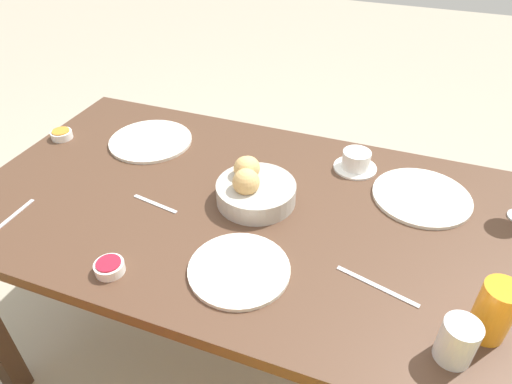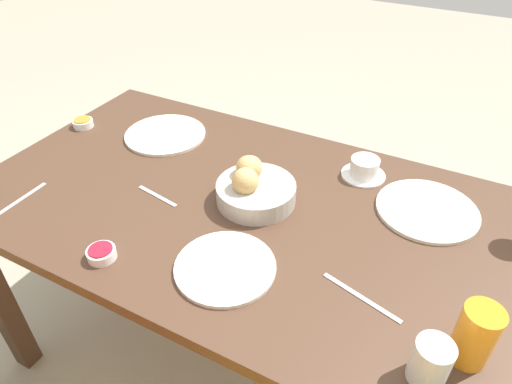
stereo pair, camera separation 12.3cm
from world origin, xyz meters
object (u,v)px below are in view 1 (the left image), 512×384
(jam_bowl_honey, at_px, (62,134))
(fork_silver, at_px, (6,222))
(plate_near_left, at_px, (422,197))
(coffee_cup, at_px, (356,161))
(knife_silver, at_px, (377,286))
(plate_near_right, at_px, (151,141))
(bread_basket, at_px, (253,187))
(spoon_coffee, at_px, (155,204))
(juice_glass, at_px, (494,311))
(plate_far_center, at_px, (239,269))
(jam_bowl_berry, at_px, (109,267))
(water_tumbler, at_px, (457,341))

(jam_bowl_honey, height_order, fork_silver, jam_bowl_honey)
(plate_near_left, xyz_separation_m, coffee_cup, (0.20, -0.08, 0.02))
(fork_silver, bearing_deg, knife_silver, -172.77)
(plate_near_right, relative_size, fork_silver, 1.38)
(bread_basket, relative_size, spoon_coffee, 1.49)
(plate_near_right, xyz_separation_m, coffee_cup, (-0.66, -0.08, 0.02))
(plate_near_left, distance_m, juice_glass, 0.44)
(plate_near_left, distance_m, fork_silver, 1.11)
(plate_near_right, height_order, juice_glass, juice_glass)
(bread_basket, xyz_separation_m, plate_near_left, (-0.43, -0.17, -0.04))
(plate_far_center, bearing_deg, jam_bowl_honey, -23.91)
(plate_near_left, distance_m, plate_near_right, 0.86)
(plate_far_center, height_order, jam_bowl_honey, jam_bowl_honey)
(coffee_cup, distance_m, knife_silver, 0.46)
(bread_basket, bearing_deg, plate_far_center, 103.85)
(plate_near_left, relative_size, fork_silver, 1.38)
(coffee_cup, distance_m, fork_silver, 0.98)
(fork_silver, bearing_deg, plate_near_left, -154.23)
(bread_basket, xyz_separation_m, jam_bowl_berry, (0.21, 0.36, -0.03))
(spoon_coffee, bearing_deg, juice_glass, 171.35)
(plate_near_left, height_order, fork_silver, plate_near_left)
(plate_far_center, relative_size, jam_bowl_berry, 3.44)
(bread_basket, relative_size, jam_bowl_berry, 3.16)
(fork_silver, bearing_deg, jam_bowl_berry, 171.88)
(jam_bowl_berry, distance_m, spoon_coffee, 0.25)
(water_tumbler, distance_m, knife_silver, 0.21)
(water_tumbler, xyz_separation_m, fork_silver, (1.09, -0.01, -0.05))
(plate_near_left, xyz_separation_m, jam_bowl_berry, (0.64, 0.53, 0.01))
(water_tumbler, height_order, jam_bowl_berry, water_tumbler)
(bread_basket, height_order, plate_near_left, bread_basket)
(juice_glass, bearing_deg, water_tumbler, 52.91)
(plate_near_right, relative_size, spoon_coffee, 1.85)
(plate_near_left, bearing_deg, plate_far_center, 49.23)
(jam_bowl_berry, relative_size, spoon_coffee, 0.47)
(plate_near_right, distance_m, plate_far_center, 0.65)
(jam_bowl_berry, bearing_deg, juice_glass, -171.14)
(juice_glass, xyz_separation_m, coffee_cup, (0.35, -0.49, -0.04))
(coffee_cup, bearing_deg, knife_silver, 106.70)
(juice_glass, bearing_deg, plate_far_center, 2.15)
(juice_glass, xyz_separation_m, water_tumbler, (0.06, 0.08, -0.02))
(fork_silver, distance_m, knife_silver, 0.94)
(plate_near_left, xyz_separation_m, jam_bowl_honey, (1.15, 0.08, 0.01))
(juice_glass, xyz_separation_m, jam_bowl_honey, (1.30, -0.32, -0.05))
(coffee_cup, height_order, spoon_coffee, coffee_cup)
(fork_silver, bearing_deg, spoon_coffee, -148.28)
(plate_near_right, relative_size, jam_bowl_honey, 3.92)
(plate_near_left, relative_size, water_tumbler, 2.86)
(jam_bowl_berry, height_order, jam_bowl_honey, same)
(plate_near_left, bearing_deg, jam_bowl_berry, 39.57)
(plate_near_left, distance_m, jam_bowl_honey, 1.15)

